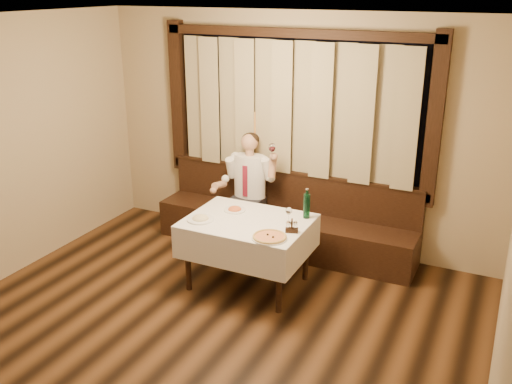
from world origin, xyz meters
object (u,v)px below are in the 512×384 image
at_px(pasta_red, 235,208).
at_px(cruet_caddy, 292,228).
at_px(pasta_cream, 200,217).
at_px(seated_man, 248,182).
at_px(pizza, 270,237).
at_px(green_bottle, 307,205).
at_px(banquette, 285,224).
at_px(dining_table, 248,229).

distance_m(pasta_red, cruet_caddy, 0.81).
height_order(pasta_cream, seated_man, seated_man).
bearing_deg(pizza, green_bottle, 77.86).
distance_m(green_bottle, seated_man, 1.17).
height_order(cruet_caddy, seated_man, seated_man).
distance_m(banquette, pasta_red, 1.01).
bearing_deg(dining_table, pasta_red, 144.84).
bearing_deg(banquette, seated_man, -169.11).
relative_size(banquette, pasta_red, 13.49).
distance_m(pizza, cruet_caddy, 0.27).
height_order(pizza, pasta_cream, pasta_cream).
relative_size(banquette, pizza, 9.16).
xyz_separation_m(green_bottle, cruet_caddy, (0.00, -0.41, -0.09)).
bearing_deg(seated_man, pasta_red, -73.84).
height_order(dining_table, cruet_caddy, cruet_caddy).
bearing_deg(pasta_cream, green_bottle, 28.91).
height_order(dining_table, pasta_cream, pasta_cream).
relative_size(pasta_red, green_bottle, 0.73).
relative_size(green_bottle, seated_man, 0.23).
distance_m(pizza, pasta_cream, 0.84).
bearing_deg(cruet_caddy, banquette, 96.73).
bearing_deg(dining_table, green_bottle, 31.00).
relative_size(green_bottle, cruet_caddy, 2.35).
bearing_deg(green_bottle, pizza, -102.14).
bearing_deg(cruet_caddy, pizza, -139.56).
relative_size(banquette, green_bottle, 9.82).
distance_m(banquette, pizza, 1.47).
xyz_separation_m(dining_table, pasta_red, (-0.24, 0.17, 0.14)).
distance_m(dining_table, seated_man, 1.06).
bearing_deg(green_bottle, pasta_red, -169.14).
distance_m(dining_table, pasta_red, 0.33).
relative_size(pizza, pasta_red, 1.47).
xyz_separation_m(dining_table, green_bottle, (0.53, 0.32, 0.24)).
bearing_deg(pasta_red, green_bottle, 10.86).
height_order(pasta_cream, green_bottle, green_bottle).
height_order(pasta_red, seated_man, seated_man).
xyz_separation_m(dining_table, pizza, (0.39, -0.32, 0.12)).
height_order(green_bottle, cruet_caddy, green_bottle).
relative_size(pasta_red, pasta_cream, 0.84).
xyz_separation_m(banquette, pasta_red, (-0.24, -0.85, 0.48)).
relative_size(dining_table, pizza, 3.63).
xyz_separation_m(pasta_red, cruet_caddy, (0.77, -0.26, 0.02)).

